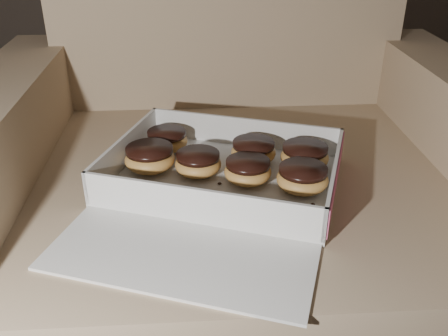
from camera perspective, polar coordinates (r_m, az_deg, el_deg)
floor at (r=1.26m, az=5.78°, el=-18.43°), size 4.50×4.50×0.00m
armchair at (r=1.07m, az=1.36°, el=-4.72°), size 1.01×0.85×1.05m
bakery_box at (r=0.85m, az=-0.55°, el=-2.15°), size 0.51×0.55×0.07m
donut_a at (r=0.85m, az=8.97°, el=-1.13°), size 0.09×0.09×0.04m
donut_b at (r=0.89m, az=-2.98°, el=0.59°), size 0.08×0.08×0.04m
donut_c at (r=0.99m, az=-6.54°, el=3.22°), size 0.08×0.08×0.04m
donut_d at (r=0.91m, az=-8.47°, el=1.16°), size 0.09×0.09×0.05m
donut_e at (r=0.87m, az=2.73°, el=-0.28°), size 0.08×0.08×0.04m
donut_f at (r=0.92m, az=9.20°, el=1.37°), size 0.09×0.09×0.04m
donut_g at (r=0.93m, az=3.38°, el=1.95°), size 0.08×0.08×0.04m
crumb_a at (r=0.82m, az=10.12°, el=-4.10°), size 0.01×0.01×0.00m
crumb_b at (r=0.87m, az=-0.51°, el=-1.78°), size 0.01×0.01×0.00m
crumb_c at (r=0.78m, az=3.80°, el=-5.40°), size 0.01×0.01×0.00m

